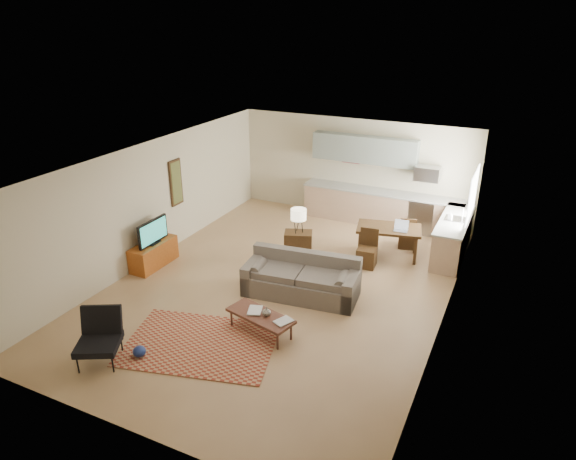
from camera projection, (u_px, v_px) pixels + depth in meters
The scene contains 25 objects.
room at pixel (282, 226), 10.16m from camera, with size 9.00×9.00×9.00m.
kitchen_counter_back at pixel (381, 208), 13.63m from camera, with size 4.26×0.64×0.92m, color tan, non-canonical shape.
kitchen_counter_right at pixel (453, 237), 11.84m from camera, with size 0.64×2.26×0.92m, color tan, non-canonical shape.
kitchen_range at pixel (423, 215), 13.20m from camera, with size 0.62×0.62×0.90m, color #A5A8AD.
kitchen_microwave at pixel (427, 173), 12.78m from camera, with size 0.62×0.40×0.35m, color #A5A8AD.
upper_cabinets at pixel (364, 149), 13.40m from camera, with size 2.80×0.34×0.70m, color gray.
window_right at pixel (473, 195), 11.30m from camera, with size 0.02×1.40×1.05m, color white.
wall_art_left at pixel (176, 183), 12.10m from camera, with size 0.06×0.42×1.10m, color olive, non-canonical shape.
triptych at pixel (351, 154), 13.76m from camera, with size 1.70×0.04×0.50m, color beige, non-canonical shape.
rug at pixel (200, 344), 8.81m from camera, with size 2.52×1.75×0.02m, color maroon.
sofa at pixel (301, 277), 10.19m from camera, with size 2.36×1.03×0.82m, color #60574E, non-canonical shape.
coffee_table at pixel (261, 323), 9.06m from camera, with size 1.26×0.50×0.38m, color #4A261A, non-canonical shape.
book_a at pixel (248, 310), 9.09m from camera, with size 0.33×0.39×0.03m, color maroon.
book_b at pixel (279, 319), 8.85m from camera, with size 0.33×0.38×0.02m, color navy.
vase at pixel (266, 311), 8.93m from camera, with size 0.18×0.18×0.16m, color black.
armchair at pixel (98, 340), 8.20m from camera, with size 0.76×0.76×0.87m, color black, non-canonical shape.
tv_credenza at pixel (154, 254), 11.45m from camera, with size 0.46×1.19×0.55m, color #8F4214, non-canonical shape.
tv at pixel (153, 232), 11.22m from camera, with size 0.09×0.92×0.55m, color black, non-canonical shape.
console_table at pixel (298, 247), 11.61m from camera, with size 0.61×0.41×0.72m, color #321F0F, non-canonical shape.
table_lamp at pixel (298, 220), 11.36m from camera, with size 0.35×0.35×0.57m, color beige, non-canonical shape.
dining_table at pixel (388, 242), 11.85m from camera, with size 1.44×0.82×0.73m, color #321F0F, non-canonical shape.
dining_chair_near at pixel (367, 249), 11.35m from camera, with size 0.41×0.43×0.86m, color #321F0F, non-canonical shape.
dining_chair_far at pixel (407, 232), 12.30m from camera, with size 0.38×0.40×0.80m, color #321F0F, non-canonical shape.
laptop at pixel (401, 226), 11.47m from camera, with size 0.31×0.23×0.23m, color #A5A8AD, non-canonical shape.
soap_bottle at pixel (450, 216), 11.58m from camera, with size 0.10×0.10×0.19m, color beige.
Camera 1 is at (4.14, -8.41, 5.26)m, focal length 32.00 mm.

